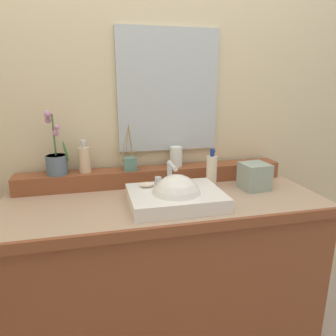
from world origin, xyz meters
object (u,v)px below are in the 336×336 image
object	(u,v)px
lotion_bottle	(212,172)
soap_dispenser	(84,159)
tissue_box	(254,176)
soap_bar	(147,184)
potted_plant	(57,160)
sink_basin	(176,199)
tumbler_cup	(176,156)
reed_diffuser	(130,163)

from	to	relation	value
lotion_bottle	soap_dispenser	bearing A→B (deg)	166.33
soap_dispenser	tissue_box	distance (m)	0.86
soap_bar	potted_plant	distance (m)	0.47
sink_basin	potted_plant	bearing A→B (deg)	148.57
sink_basin	soap_dispenser	world-z (taller)	soap_dispenser
soap_dispenser	tumbler_cup	size ratio (longest dim) A/B	1.54
soap_bar	potted_plant	size ratio (longest dim) A/B	0.22
reed_diffuser	lotion_bottle	xyz separation A→B (m)	(0.40, -0.13, -0.03)
soap_bar	reed_diffuser	xyz separation A→B (m)	(-0.05, 0.21, 0.05)
reed_diffuser	lotion_bottle	size ratio (longest dim) A/B	1.14
reed_diffuser	tumbler_cup	bearing A→B (deg)	5.20
soap_dispenser	reed_diffuser	bearing A→B (deg)	-4.26
tumbler_cup	tissue_box	xyz separation A→B (m)	(0.35, -0.21, -0.07)
tumbler_cup	reed_diffuser	world-z (taller)	reed_diffuser
sink_basin	potted_plant	distance (m)	0.63
sink_basin	tissue_box	xyz separation A→B (m)	(0.44, 0.12, 0.04)
sink_basin	tumbler_cup	bearing A→B (deg)	75.17
reed_diffuser	lotion_bottle	world-z (taller)	reed_diffuser
lotion_bottle	tissue_box	world-z (taller)	lotion_bottle
soap_dispenser	potted_plant	bearing A→B (deg)	-177.31
soap_bar	tissue_box	distance (m)	0.56
sink_basin	tissue_box	bearing A→B (deg)	14.86
soap_dispenser	tumbler_cup	distance (m)	0.48
sink_basin	soap_bar	xyz separation A→B (m)	(-0.11, 0.10, 0.04)
tissue_box	lotion_bottle	bearing A→B (deg)	164.98
sink_basin	soap_dispenser	xyz separation A→B (m)	(-0.39, 0.33, 0.13)
reed_diffuser	sink_basin	bearing A→B (deg)	-61.93
tumbler_cup	tissue_box	size ratio (longest dim) A/B	0.81
sink_basin	soap_bar	bearing A→B (deg)	139.27
tumbler_cup	lotion_bottle	bearing A→B (deg)	-47.43
potted_plant	lotion_bottle	world-z (taller)	potted_plant
soap_bar	lotion_bottle	bearing A→B (deg)	12.50
tumbler_cup	potted_plant	bearing A→B (deg)	-178.83
potted_plant	tissue_box	xyz separation A→B (m)	(0.96, -0.20, -0.09)
sink_basin	lotion_bottle	world-z (taller)	lotion_bottle
sink_basin	lotion_bottle	bearing A→B (deg)	36.79
reed_diffuser	soap_bar	bearing A→B (deg)	-76.29
soap_dispenser	reed_diffuser	distance (m)	0.23
soap_dispenser	soap_bar	bearing A→B (deg)	-39.48
potted_plant	tumbler_cup	xyz separation A→B (m)	(0.61, 0.01, -0.02)
soap_bar	soap_dispenser	world-z (taller)	soap_dispenser
soap_bar	reed_diffuser	world-z (taller)	reed_diffuser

